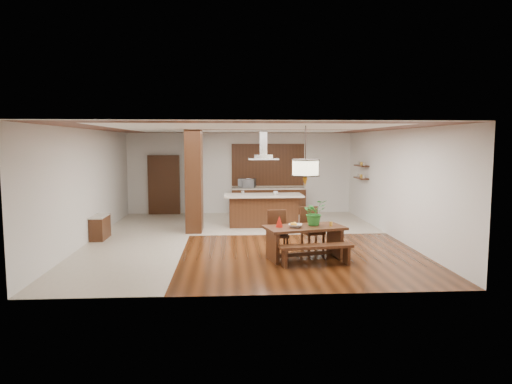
{
  "coord_description": "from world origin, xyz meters",
  "views": [
    {
      "loc": [
        -0.43,
        -11.86,
        2.53
      ],
      "look_at": [
        0.3,
        0.0,
        1.25
      ],
      "focal_mm": 32.0,
      "sensor_mm": 36.0,
      "label": 1
    }
  ],
  "objects": [
    {
      "name": "range_hood",
      "position": [
        0.63,
        1.85,
        2.46
      ],
      "size": [
        0.9,
        0.55,
        0.87
      ],
      "primitive_type": null,
      "color": "silver",
      "rests_on": "room_shell"
    },
    {
      "name": "shelf_lower",
      "position": [
        3.87,
        2.6,
        1.4
      ],
      "size": [
        0.26,
        0.9,
        0.04
      ],
      "primitive_type": "cube",
      "color": "black",
      "rests_on": "room_shell"
    },
    {
      "name": "island_cup",
      "position": [
        1.0,
        1.73,
        1.03
      ],
      "size": [
        0.17,
        0.17,
        0.11
      ],
      "primitive_type": "imported",
      "rotation": [
        0.0,
        0.0,
        0.31
      ],
      "color": "silver",
      "rests_on": "kitchen_island"
    },
    {
      "name": "room_shell",
      "position": [
        0.0,
        0.0,
        2.06
      ],
      "size": [
        9.0,
        9.04,
        2.92
      ],
      "color": "#331809",
      "rests_on": "ground"
    },
    {
      "name": "dining_bench",
      "position": [
        1.38,
        -2.71,
        0.22
      ],
      "size": [
        1.57,
        0.54,
        0.43
      ],
      "primitive_type": null,
      "rotation": [
        0.0,
        0.0,
        0.13
      ],
      "color": "black",
      "rests_on": "ground"
    },
    {
      "name": "kitchen_window",
      "position": [
        1.0,
        4.46,
        1.75
      ],
      "size": [
        2.6,
        0.08,
        1.5
      ],
      "primitive_type": "cube",
      "color": "brown",
      "rests_on": "room_shell"
    },
    {
      "name": "foliage_plant",
      "position": [
        1.48,
        -1.96,
        1.0
      ],
      "size": [
        0.65,
        0.61,
        0.57
      ],
      "primitive_type": "imported",
      "rotation": [
        0.0,
        0.0,
        0.42
      ],
      "color": "#297C2B",
      "rests_on": "dining_table"
    },
    {
      "name": "dining_chair_right",
      "position": [
        1.53,
        -1.5,
        0.52
      ],
      "size": [
        0.57,
        0.57,
        1.04
      ],
      "primitive_type": null,
      "rotation": [
        0.0,
        0.0,
        0.3
      ],
      "color": "black",
      "rests_on": "ground"
    },
    {
      "name": "partition_pier",
      "position": [
        -1.4,
        1.2,
        1.45
      ],
      "size": [
        0.45,
        1.0,
        2.9
      ],
      "primitive_type": "cube",
      "color": "black",
      "rests_on": "ground"
    },
    {
      "name": "pendant_lantern",
      "position": [
        1.24,
        -2.11,
        2.25
      ],
      "size": [
        0.64,
        0.64,
        1.31
      ],
      "primitive_type": null,
      "color": "#FFF8C3",
      "rests_on": "room_shell"
    },
    {
      "name": "tile_kitchen",
      "position": [
        1.25,
        2.5,
        0.01
      ],
      "size": [
        5.5,
        4.0,
        0.01
      ],
      "primitive_type": "cube",
      "color": "beige",
      "rests_on": "ground"
    },
    {
      "name": "fruit_bowl",
      "position": [
        1.02,
        -2.22,
        0.75
      ],
      "size": [
        0.37,
        0.37,
        0.07
      ],
      "primitive_type": "imported",
      "rotation": [
        0.0,
        0.0,
        -0.29
      ],
      "color": "#BCB5A4",
      "rests_on": "dining_table"
    },
    {
      "name": "kitchen_island",
      "position": [
        0.63,
        1.84,
        0.5
      ],
      "size": [
        2.38,
        1.06,
        0.98
      ],
      "rotation": [
        0.0,
        0.0,
        0.01
      ],
      "color": "black",
      "rests_on": "ground"
    },
    {
      "name": "tile_hallway",
      "position": [
        -2.75,
        0.0,
        0.01
      ],
      "size": [
        2.5,
        9.0,
        0.01
      ],
      "primitive_type": "cube",
      "color": "beige",
      "rests_on": "ground"
    },
    {
      "name": "shelf_upper",
      "position": [
        3.87,
        2.6,
        1.8
      ],
      "size": [
        0.26,
        0.9,
        0.04
      ],
      "primitive_type": "cube",
      "color": "black",
      "rests_on": "room_shell"
    },
    {
      "name": "microwave",
      "position": [
        0.23,
        4.19,
        1.11
      ],
      "size": [
        0.65,
        0.51,
        0.32
      ],
      "primitive_type": "imported",
      "rotation": [
        0.0,
        0.0,
        -0.23
      ],
      "color": "silver",
      "rests_on": "rear_counter"
    },
    {
      "name": "partition_stub",
      "position": [
        -1.4,
        3.3,
        1.45
      ],
      "size": [
        0.18,
        2.4,
        2.9
      ],
      "primitive_type": "cube",
      "color": "silver",
      "rests_on": "ground"
    },
    {
      "name": "dining_table",
      "position": [
        1.24,
        -2.11,
        0.52
      ],
      "size": [
        1.86,
        1.23,
        0.71
      ],
      "rotation": [
        0.0,
        0.0,
        0.24
      ],
      "color": "black",
      "rests_on": "ground"
    },
    {
      "name": "napkin_cone",
      "position": [
        0.67,
        -2.15,
        0.84
      ],
      "size": [
        0.17,
        0.17,
        0.25
      ],
      "primitive_type": "cone",
      "rotation": [
        0.0,
        0.0,
        0.12
      ],
      "color": "#B2180C",
      "rests_on": "dining_table"
    },
    {
      "name": "gold_ornament",
      "position": [
        1.82,
        -2.11,
        0.76
      ],
      "size": [
        0.08,
        0.08,
        0.1
      ],
      "primitive_type": "cylinder",
      "rotation": [
        0.0,
        0.0,
        0.24
      ],
      "color": "gold",
      "rests_on": "dining_table"
    },
    {
      "name": "dining_chair_left",
      "position": [
        0.7,
        -1.7,
        0.5
      ],
      "size": [
        0.47,
        0.47,
        0.99
      ],
      "primitive_type": null,
      "rotation": [
        0.0,
        0.0,
        0.07
      ],
      "color": "black",
      "rests_on": "ground"
    },
    {
      "name": "soffit_band",
      "position": [
        0.0,
        0.0,
        2.88
      ],
      "size": [
        8.0,
        9.0,
        0.02
      ],
      "primitive_type": "cube",
      "color": "#3F1B0F",
      "rests_on": "room_shell"
    },
    {
      "name": "hallway_console",
      "position": [
        -3.81,
        0.2,
        0.32
      ],
      "size": [
        0.37,
        0.88,
        0.63
      ],
      "primitive_type": "cube",
      "color": "black",
      "rests_on": "ground"
    },
    {
      "name": "hallway_doorway",
      "position": [
        -2.7,
        4.4,
        1.05
      ],
      "size": [
        1.1,
        0.2,
        2.1
      ],
      "primitive_type": "cube",
      "color": "black",
      "rests_on": "ground"
    },
    {
      "name": "rear_counter",
      "position": [
        1.0,
        4.2,
        0.48
      ],
      "size": [
        2.6,
        0.62,
        0.95
      ],
      "color": "black",
      "rests_on": "ground"
    }
  ]
}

